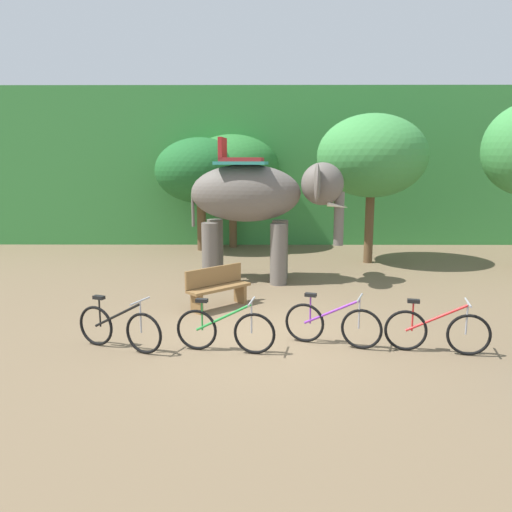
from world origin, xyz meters
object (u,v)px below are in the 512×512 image
tree_right (200,171)px  bike_red (437,331)px  tree_center_left (372,156)px  bike_green (225,330)px  wooden_bench (217,286)px  tree_far_right (233,167)px  bike_purple (332,324)px  bike_black (119,328)px  elephant (258,199)px

tree_right → bike_red: tree_right is taller
tree_center_left → bike_green: tree_center_left is taller
bike_green → wooden_bench: bike_green is taller
tree_right → tree_center_left: 6.01m
tree_far_right → wooden_bench: bearing=-89.6°
tree_center_left → bike_purple: 8.28m
tree_center_left → bike_purple: bearing=-106.5°
tree_right → bike_black: (-0.31, -9.91, -2.46)m
tree_right → elephant: tree_right is taller
wooden_bench → tree_center_left: bearing=49.1°
tree_far_right → tree_center_left: 5.33m
tree_far_right → bike_green: tree_far_right is taller
tree_far_right → bike_green: (0.40, -10.67, -2.57)m
bike_black → bike_purple: same height
elephant → bike_red: size_ratio=2.50×
bike_black → bike_red: size_ratio=0.95×
bike_green → tree_far_right: bearing=92.1°
elephant → bike_green: elephant is taller
elephant → bike_red: elephant is taller
wooden_bench → bike_red: bearing=-34.8°
tree_center_left → tree_right: bearing=157.7°
bike_purple → bike_green: bearing=-170.3°
bike_green → bike_purple: (1.85, 0.31, 0.00)m
tree_right → bike_purple: bearing=-71.0°
tree_right → bike_green: bearing=-81.5°
tree_right → bike_red: (5.04, -10.04, -2.46)m
elephant → wooden_bench: 3.22m
tree_far_right → bike_red: (3.93, -10.70, -2.57)m
bike_red → wooden_bench: bike_red is taller
tree_center_left → bike_black: 10.06m
tree_far_right → elephant: bearing=-80.1°
tree_center_left → wooden_bench: bearing=-130.9°
tree_right → tree_far_right: bearing=30.5°
bike_purple → wooden_bench: 3.22m
elephant → wooden_bench: elephant is taller
tree_center_left → bike_red: bearing=-93.7°
elephant → wooden_bench: bearing=-109.3°
bike_black → wooden_bench: bike_black is taller
bike_red → bike_purple: bearing=168.5°
bike_green → bike_purple: same height
elephant → bike_black: bearing=-114.7°
tree_center_left → bike_green: size_ratio=2.73×
elephant → bike_black: elephant is taller
tree_center_left → elephant: size_ratio=1.10×
bike_black → tree_far_right: bearing=82.4°
elephant → tree_right: bearing=113.3°
tree_far_right → bike_green: bearing=-87.9°
tree_center_left → tree_far_right: bearing=146.6°
bike_purple → bike_red: bearing=-11.5°
wooden_bench → elephant: bearing=70.7°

